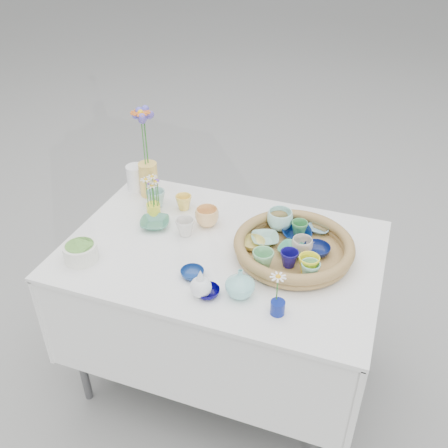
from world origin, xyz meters
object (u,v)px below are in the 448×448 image
(display_table, at_px, (223,373))
(bud_vase_seafoam, at_px, (240,283))
(wicker_tray, at_px, (294,248))
(tall_vase_yellow, at_px, (149,179))

(display_table, bearing_deg, bud_vase_seafoam, -57.26)
(wicker_tray, distance_m, bud_vase_seafoam, 0.32)
(bud_vase_seafoam, relative_size, tall_vase_yellow, 0.69)
(display_table, distance_m, bud_vase_seafoam, 0.87)
(bud_vase_seafoam, bearing_deg, display_table, 122.74)
(bud_vase_seafoam, xyz_separation_m, tall_vase_yellow, (-0.63, 0.53, 0.03))
(wicker_tray, xyz_separation_m, tall_vase_yellow, (-0.75, 0.24, 0.04))
(wicker_tray, bearing_deg, bud_vase_seafoam, -113.31)
(wicker_tray, distance_m, tall_vase_yellow, 0.79)
(bud_vase_seafoam, bearing_deg, wicker_tray, 66.69)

